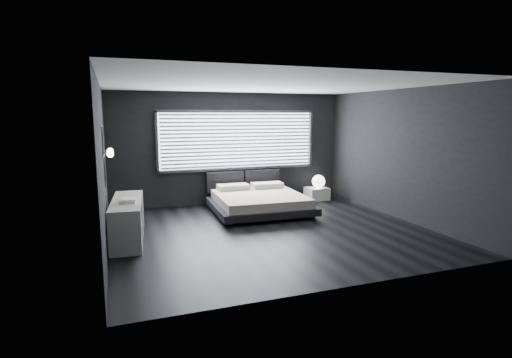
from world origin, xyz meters
name	(u,v)px	position (x,y,z in m)	size (l,w,h in m)	color
room	(271,160)	(0.00, 0.00, 1.40)	(6.04, 6.00, 2.80)	black
window	(239,140)	(0.20, 2.70, 1.61)	(4.14, 0.09, 1.52)	white
headboard	(244,181)	(0.31, 2.64, 0.57)	(1.96, 0.16, 0.52)	black
sconce_near	(110,154)	(-2.88, 0.05, 1.60)	(0.18, 0.11, 0.11)	silver
sconce_far	(110,151)	(-2.88, 0.65, 1.60)	(0.18, 0.11, 0.11)	silver
wall_art_upper	(103,142)	(-2.98, -0.55, 1.85)	(0.01, 0.48, 0.48)	#47474C
wall_art_lower	(105,170)	(-2.98, -0.30, 1.38)	(0.01, 0.48, 0.48)	#47474C
bed	(259,201)	(0.31, 1.49, 0.26)	(2.25, 2.15, 0.56)	black
nightstand	(317,194)	(2.25, 2.28, 0.16)	(0.56, 0.47, 0.33)	white
orb_lamp	(319,181)	(2.27, 2.25, 0.50)	(0.34, 0.34, 0.34)	white
dresser	(128,220)	(-2.65, 0.35, 0.37)	(0.69, 1.89, 0.74)	white
book_stack	(128,200)	(-2.63, 0.15, 0.77)	(0.29, 0.36, 0.07)	white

